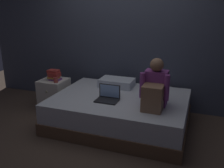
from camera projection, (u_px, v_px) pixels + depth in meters
name	position (u px, v px, depth m)	size (l,w,h in m)	color
ground_plane	(101.00, 131.00, 3.67)	(8.00, 8.00, 0.00)	#47382D
wall_back	(126.00, 31.00, 4.33)	(5.60, 0.10, 2.70)	#383D4C
bed	(120.00, 111.00, 3.80)	(2.00, 1.50, 0.46)	brown
nightstand	(54.00, 94.00, 4.40)	(0.44, 0.46, 0.53)	beige
person_sitting	(155.00, 89.00, 3.28)	(0.39, 0.44, 0.66)	#75337A
laptop	(108.00, 97.00, 3.56)	(0.32, 0.23, 0.22)	black
pillow	(117.00, 83.00, 4.18)	(0.56, 0.36, 0.13)	silver
book_stack	(54.00, 75.00, 4.27)	(0.21, 0.16, 0.18)	#703D84
mug	(56.00, 80.00, 4.16)	(0.08, 0.08, 0.09)	#933833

